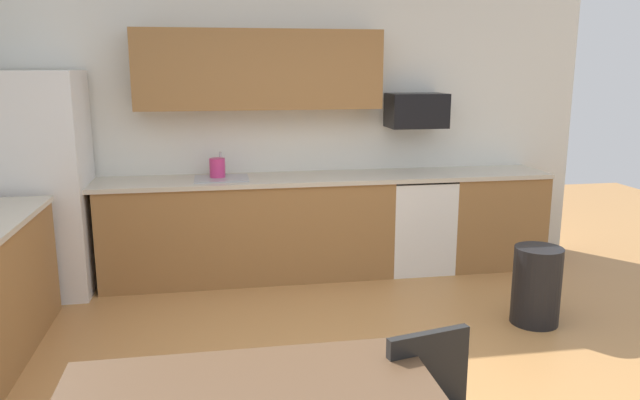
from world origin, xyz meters
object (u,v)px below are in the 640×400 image
at_px(refrigerator, 41,185).
at_px(microwave, 416,110).
at_px(kettle, 217,169).
at_px(oven_range, 416,222).
at_px(trash_bin, 536,286).

distance_m(refrigerator, microwave, 3.41).
distance_m(microwave, kettle, 1.94).
bearing_deg(oven_range, trash_bin, -71.61).
distance_m(refrigerator, trash_bin, 4.11).
height_order(refrigerator, microwave, refrigerator).
xyz_separation_m(refrigerator, oven_range, (3.35, 0.08, -0.49)).
relative_size(oven_range, trash_bin, 1.52).
xyz_separation_m(oven_range, kettle, (-1.88, 0.05, 0.56)).
bearing_deg(microwave, trash_bin, -72.74).
bearing_deg(refrigerator, microwave, 3.07).
relative_size(trash_bin, kettle, 3.00).
height_order(refrigerator, kettle, refrigerator).
relative_size(microwave, kettle, 2.70).
bearing_deg(oven_range, refrigerator, -178.63).
xyz_separation_m(microwave, kettle, (-1.88, -0.05, -0.50)).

